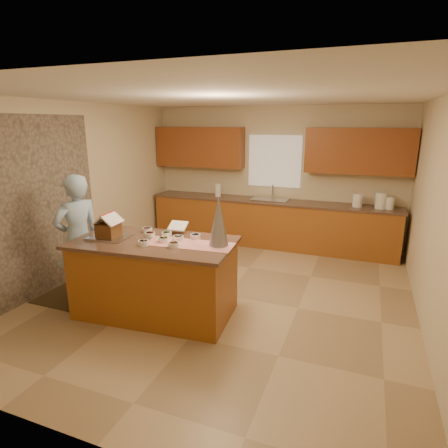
# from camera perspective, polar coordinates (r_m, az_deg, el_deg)

# --- Properties ---
(floor) EXTENTS (5.50, 5.50, 0.00)m
(floor) POSITION_cam_1_polar(r_m,az_deg,el_deg) (5.42, 0.23, -10.88)
(floor) COLOR tan
(floor) RESTS_ON ground
(ceiling) EXTENTS (5.50, 5.50, 0.00)m
(ceiling) POSITION_cam_1_polar(r_m,az_deg,el_deg) (4.88, 0.27, 18.92)
(ceiling) COLOR silver
(ceiling) RESTS_ON floor
(wall_back) EXTENTS (5.50, 5.50, 0.00)m
(wall_back) POSITION_cam_1_polar(r_m,az_deg,el_deg) (7.57, 7.73, 7.23)
(wall_back) COLOR beige
(wall_back) RESTS_ON floor
(wall_front) EXTENTS (5.50, 5.50, 0.00)m
(wall_front) POSITION_cam_1_polar(r_m,az_deg,el_deg) (2.70, -21.22, -8.40)
(wall_front) COLOR beige
(wall_front) RESTS_ON floor
(wall_left) EXTENTS (5.50, 5.50, 0.00)m
(wall_left) POSITION_cam_1_polar(r_m,az_deg,el_deg) (6.30, -21.60, 4.69)
(wall_left) COLOR beige
(wall_left) RESTS_ON floor
(wall_right) EXTENTS (5.50, 5.50, 0.00)m
(wall_right) POSITION_cam_1_polar(r_m,az_deg,el_deg) (4.73, 29.86, 0.52)
(wall_right) COLOR beige
(wall_right) RESTS_ON floor
(stone_accent) EXTENTS (0.00, 2.50, 2.50)m
(stone_accent) POSITION_cam_1_polar(r_m,az_deg,el_deg) (5.75, -26.68, 2.20)
(stone_accent) COLOR gray
(stone_accent) RESTS_ON wall_left
(window_curtain) EXTENTS (1.05, 0.03, 1.00)m
(window_curtain) POSITION_cam_1_polar(r_m,az_deg,el_deg) (7.51, 7.76, 9.47)
(window_curtain) COLOR white
(window_curtain) RESTS_ON wall_back
(back_counter_base) EXTENTS (4.80, 0.60, 0.88)m
(back_counter_base) POSITION_cam_1_polar(r_m,az_deg,el_deg) (7.47, 6.94, 0.01)
(back_counter_base) COLOR brown
(back_counter_base) RESTS_ON floor
(back_counter_top) EXTENTS (4.85, 0.63, 0.04)m
(back_counter_top) POSITION_cam_1_polar(r_m,az_deg,el_deg) (7.36, 7.06, 3.47)
(back_counter_top) COLOR brown
(back_counter_top) RESTS_ON back_counter_base
(upper_cabinet_left) EXTENTS (1.85, 0.35, 0.80)m
(upper_cabinet_left) POSITION_cam_1_polar(r_m,az_deg,el_deg) (7.85, -3.73, 11.65)
(upper_cabinet_left) COLOR brown
(upper_cabinet_left) RESTS_ON wall_back
(upper_cabinet_right) EXTENTS (1.85, 0.35, 0.80)m
(upper_cabinet_right) POSITION_cam_1_polar(r_m,az_deg,el_deg) (7.14, 19.92, 10.44)
(upper_cabinet_right) COLOR brown
(upper_cabinet_right) RESTS_ON wall_back
(sink) EXTENTS (0.70, 0.45, 0.12)m
(sink) POSITION_cam_1_polar(r_m,az_deg,el_deg) (7.36, 7.06, 3.39)
(sink) COLOR silver
(sink) RESTS_ON back_counter_top
(faucet) EXTENTS (0.03, 0.03, 0.28)m
(faucet) POSITION_cam_1_polar(r_m,az_deg,el_deg) (7.50, 7.44, 4.92)
(faucet) COLOR silver
(faucet) RESTS_ON back_counter_top
(island_base) EXTENTS (1.99, 1.11, 0.94)m
(island_base) POSITION_cam_1_polar(r_m,az_deg,el_deg) (4.86, -10.47, -8.29)
(island_base) COLOR brown
(island_base) RESTS_ON floor
(island_top) EXTENTS (2.08, 1.21, 0.04)m
(island_top) POSITION_cam_1_polar(r_m,az_deg,el_deg) (4.69, -10.75, -2.80)
(island_top) COLOR brown
(island_top) RESTS_ON island_base
(table_runner) EXTENTS (1.09, 0.47, 0.01)m
(table_runner) POSITION_cam_1_polar(r_m,az_deg,el_deg) (4.49, -5.31, -3.07)
(table_runner) COLOR #AD0C0E
(table_runner) RESTS_ON island_top
(baking_tray) EXTENTS (0.52, 0.40, 0.03)m
(baking_tray) POSITION_cam_1_polar(r_m,az_deg,el_deg) (4.92, -17.14, -1.93)
(baking_tray) COLOR silver
(baking_tray) RESTS_ON island_top
(cookbook) EXTENTS (0.25, 0.20, 0.10)m
(cookbook) POSITION_cam_1_polar(r_m,az_deg,el_deg) (4.94, -7.07, -0.30)
(cookbook) COLOR white
(cookbook) RESTS_ON island_top
(tinsel_tree) EXTENTS (0.25, 0.25, 0.58)m
(tinsel_tree) POSITION_cam_1_polar(r_m,az_deg,el_deg) (4.34, -0.83, 0.35)
(tinsel_tree) COLOR #B3B4C0
(tinsel_tree) RESTS_ON island_top
(rug) EXTENTS (1.18, 0.77, 0.01)m
(rug) POSITION_cam_1_polar(r_m,az_deg,el_deg) (5.71, -20.90, -10.48)
(rug) COLOR black
(rug) RESTS_ON floor
(boy) EXTENTS (0.62, 0.74, 1.74)m
(boy) POSITION_cam_1_polar(r_m,az_deg,el_deg) (5.37, -21.38, -2.12)
(boy) COLOR #99B9DA
(boy) RESTS_ON rug
(canister_a) EXTENTS (0.17, 0.17, 0.24)m
(canister_a) POSITION_cam_1_polar(r_m,az_deg,el_deg) (7.13, 19.74, 3.44)
(canister_a) COLOR white
(canister_a) RESTS_ON back_counter_top
(canister_b) EXTENTS (0.19, 0.19, 0.28)m
(canister_b) POSITION_cam_1_polar(r_m,az_deg,el_deg) (7.13, 22.88, 3.31)
(canister_b) COLOR white
(canister_b) RESTS_ON back_counter_top
(canister_c) EXTENTS (0.15, 0.15, 0.22)m
(canister_c) POSITION_cam_1_polar(r_m,az_deg,el_deg) (7.14, 24.01, 2.94)
(canister_c) COLOR white
(canister_c) RESTS_ON back_counter_top
(paper_towel) EXTENTS (0.12, 0.12, 0.26)m
(paper_towel) POSITION_cam_1_polar(r_m,az_deg,el_deg) (7.67, -0.93, 5.19)
(paper_towel) COLOR white
(paper_towel) RESTS_ON back_counter_top
(gingerbread_house) EXTENTS (0.31, 0.32, 0.30)m
(gingerbread_house) POSITION_cam_1_polar(r_m,az_deg,el_deg) (4.89, -17.25, -0.53)
(gingerbread_house) COLOR #583817
(gingerbread_house) RESTS_ON baking_tray
(candy_bowls) EXTENTS (0.85, 0.62, 0.06)m
(candy_bowls) POSITION_cam_1_polar(r_m,az_deg,el_deg) (4.70, -9.06, -2.04)
(candy_bowls) COLOR #D2FF28
(candy_bowls) RESTS_ON island_top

